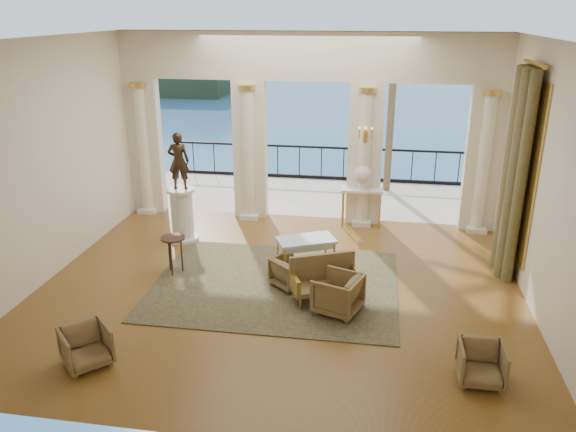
% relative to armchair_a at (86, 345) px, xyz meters
% --- Properties ---
extents(floor, '(9.00, 9.00, 0.00)m').
position_rel_armchair_a_xyz_m(floor, '(2.37, 2.80, -0.33)').
color(floor, '#512C0D').
rests_on(floor, ground).
extents(room_walls, '(9.00, 9.00, 9.00)m').
position_rel_armchair_a_xyz_m(room_walls, '(2.37, 1.68, 2.55)').
color(room_walls, white).
rests_on(room_walls, ground).
extents(arcade, '(9.00, 0.56, 4.50)m').
position_rel_armchair_a_xyz_m(arcade, '(2.37, 6.62, 2.25)').
color(arcade, white).
rests_on(arcade, ground).
extents(terrace, '(10.00, 3.60, 0.10)m').
position_rel_armchair_a_xyz_m(terrace, '(2.37, 8.60, -0.38)').
color(terrace, '#BAAE99').
rests_on(terrace, ground).
extents(balustrade, '(9.00, 0.06, 1.03)m').
position_rel_armchair_a_xyz_m(balustrade, '(2.37, 10.20, 0.08)').
color(balustrade, black).
rests_on(balustrade, terrace).
extents(palm_tree, '(2.00, 2.00, 4.50)m').
position_rel_armchair_a_xyz_m(palm_tree, '(4.37, 9.40, 3.76)').
color(palm_tree, '#4C3823').
rests_on(palm_tree, terrace).
extents(headland, '(22.00, 18.00, 6.00)m').
position_rel_armchair_a_xyz_m(headland, '(-27.63, 72.80, -3.33)').
color(headland, black).
rests_on(headland, sea).
extents(sea, '(160.00, 160.00, 0.00)m').
position_rel_armchair_a_xyz_m(sea, '(2.37, 62.80, -6.33)').
color(sea, '#1F5881').
rests_on(sea, ground).
extents(curtain, '(0.33, 1.40, 4.09)m').
position_rel_armchair_a_xyz_m(curtain, '(6.66, 4.30, 1.69)').
color(curtain, brown).
rests_on(curtain, ground).
extents(window_frame, '(0.04, 1.60, 3.40)m').
position_rel_armchair_a_xyz_m(window_frame, '(6.84, 4.30, 1.77)').
color(window_frame, gold).
rests_on(window_frame, room_walls).
extents(wall_sconce, '(0.30, 0.11, 0.33)m').
position_rel_armchair_a_xyz_m(wall_sconce, '(3.77, 6.31, 1.90)').
color(wall_sconce, gold).
rests_on(wall_sconce, arcade).
extents(rug, '(4.64, 3.62, 0.02)m').
position_rel_armchair_a_xyz_m(rug, '(2.28, 2.96, -0.32)').
color(rug, '#30371E').
rests_on(rug, ground).
extents(armchair_a, '(0.88, 0.88, 0.66)m').
position_rel_armchair_a_xyz_m(armchair_a, '(0.00, 0.00, 0.00)').
color(armchair_a, '#473A22').
rests_on(armchair_a, ground).
extents(armchair_b, '(0.62, 0.58, 0.64)m').
position_rel_armchair_a_xyz_m(armchair_b, '(5.67, 0.52, -0.01)').
color(armchair_b, '#473A22').
rests_on(armchair_b, ground).
extents(armchair_c, '(0.89, 0.92, 0.76)m').
position_rel_armchair_a_xyz_m(armchair_c, '(3.53, 2.15, 0.05)').
color(armchair_c, '#473A22').
rests_on(armchair_c, ground).
extents(armchair_d, '(0.84, 0.84, 0.63)m').
position_rel_armchair_a_xyz_m(armchair_d, '(2.58, 2.97, -0.02)').
color(armchair_d, '#473A22').
rests_on(armchair_d, ground).
extents(settee, '(1.34, 0.98, 0.82)m').
position_rel_armchair_a_xyz_m(settee, '(3.25, 2.58, 0.07)').
color(settee, '#473A22').
rests_on(settee, ground).
extents(game_table, '(1.26, 1.01, 0.76)m').
position_rel_armchair_a_xyz_m(game_table, '(2.79, 3.52, 0.35)').
color(game_table, '#9FB8CC').
rests_on(game_table, ground).
extents(pedestal, '(0.67, 0.67, 1.23)m').
position_rel_armchair_a_xyz_m(pedestal, '(-0.19, 4.80, 0.26)').
color(pedestal, silver).
rests_on(pedestal, ground).
extents(statue, '(0.50, 0.37, 1.26)m').
position_rel_armchair_a_xyz_m(statue, '(-0.19, 4.80, 1.53)').
color(statue, '#312215').
rests_on(statue, pedestal).
extents(console_table, '(1.00, 0.42, 0.94)m').
position_rel_armchair_a_xyz_m(console_table, '(3.76, 6.35, 0.45)').
color(console_table, silver).
rests_on(console_table, ground).
extents(urn, '(0.42, 0.42, 0.56)m').
position_rel_armchair_a_xyz_m(urn, '(3.76, 6.35, 0.93)').
color(urn, white).
rests_on(urn, console_table).
extents(side_table, '(0.47, 0.47, 0.77)m').
position_rel_armchair_a_xyz_m(side_table, '(0.21, 3.15, 0.33)').
color(side_table, black).
rests_on(side_table, ground).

